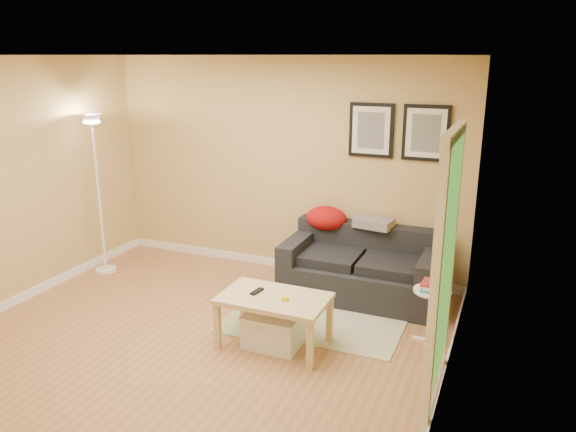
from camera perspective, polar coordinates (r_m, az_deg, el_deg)
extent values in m
plane|color=#B16C4B|center=(5.48, -8.99, -12.31)|extent=(4.50, 4.50, 0.00)
plane|color=white|center=(4.82, -10.40, 16.00)|extent=(4.50, 4.50, 0.00)
plane|color=tan|center=(6.72, -0.53, 5.09)|extent=(4.50, 0.00, 4.50)
plane|color=tan|center=(3.57, -27.08, -7.01)|extent=(4.50, 0.00, 4.50)
plane|color=tan|center=(6.46, -26.81, 2.88)|extent=(0.00, 4.00, 4.00)
plane|color=tan|center=(4.27, 16.86, -2.19)|extent=(0.00, 4.00, 4.00)
cube|color=white|center=(7.06, -0.53, -4.93)|extent=(4.50, 0.02, 0.10)
cube|color=white|center=(6.82, -25.42, -7.39)|extent=(0.02, 4.00, 0.10)
cube|color=white|center=(4.80, 15.48, -16.48)|extent=(0.02, 4.00, 0.10)
cube|color=#BDB796|center=(5.60, 5.03, -11.42)|extent=(1.25, 0.85, 0.01)
cube|color=#668C4C|center=(5.61, -3.57, -11.34)|extent=(0.70, 0.50, 0.01)
cube|color=black|center=(5.17, -3.22, -7.77)|extent=(0.07, 0.17, 0.02)
cylinder|color=yellow|center=(5.00, -0.31, -8.52)|extent=(0.07, 0.07, 0.03)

